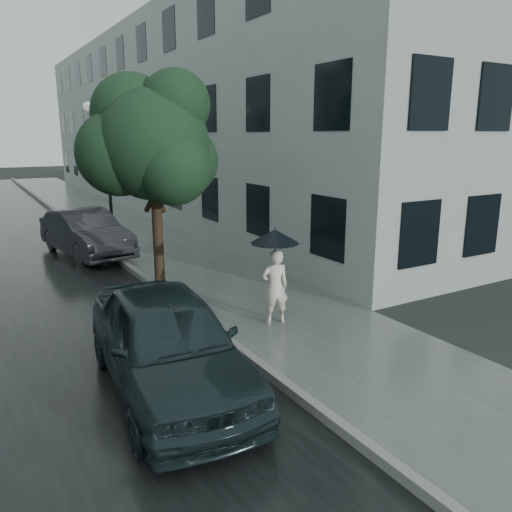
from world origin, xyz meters
TOP-DOWN VIEW (x-y plane):
  - ground at (0.00, 0.00)m, footprint 120.00×120.00m
  - sidewalk at (0.25, 12.00)m, footprint 3.50×60.00m
  - kerb_near at (-1.57, 12.00)m, footprint 0.15×60.00m
  - building_near at (5.47, 19.50)m, footprint 7.02×36.00m
  - pedestrian at (-0.21, 2.00)m, footprint 0.63×0.48m
  - umbrella at (-0.22, 2.01)m, footprint 1.21×1.21m
  - street_tree at (-1.45, 5.47)m, footprint 3.43×3.12m
  - lamp_post at (-0.85, 12.66)m, footprint 0.83×0.45m
  - car_near at (-3.07, 0.50)m, footprint 2.17×4.62m
  - car_far at (-2.20, 10.06)m, footprint 2.23×4.59m

SIDE VIEW (x-z plane):
  - ground at x=0.00m, z-range 0.00..0.00m
  - sidewalk at x=0.25m, z-range 0.00..0.01m
  - kerb_near at x=-1.57m, z-range 0.00..0.15m
  - car_far at x=-2.20m, z-range 0.01..1.45m
  - car_near at x=-3.07m, z-range 0.01..1.53m
  - pedestrian at x=-0.21m, z-range 0.01..1.54m
  - umbrella at x=-0.22m, z-range 1.28..2.34m
  - lamp_post at x=-0.85m, z-range 0.36..5.26m
  - street_tree at x=-1.45m, z-range 0.95..6.21m
  - building_near at x=5.47m, z-range 0.00..9.00m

